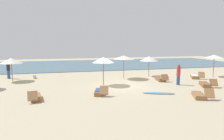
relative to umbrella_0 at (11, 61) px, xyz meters
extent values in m
plane|color=#BCAD8E|center=(9.04, -4.68, -1.87)|extent=(60.00, 60.00, 0.00)
cube|color=#476B7F|center=(9.04, 12.32, -1.84)|extent=(48.00, 16.00, 0.06)
cylinder|color=brown|center=(0.00, 0.00, -0.84)|extent=(0.06, 0.06, 2.06)
cone|color=silver|center=(0.00, 0.00, 0.00)|extent=(1.97, 1.97, 0.47)
cylinder|color=brown|center=(7.72, -3.74, -0.74)|extent=(0.06, 0.06, 2.27)
cone|color=white|center=(7.72, -3.74, 0.22)|extent=(1.81, 1.81, 0.45)
cylinder|color=brown|center=(10.29, -1.18, -0.77)|extent=(0.05, 0.05, 2.20)
cone|color=silver|center=(10.29, -1.18, 0.21)|extent=(2.11, 2.11, 0.34)
cylinder|color=brown|center=(13.25, -0.50, -0.85)|extent=(0.06, 0.06, 2.04)
cone|color=white|center=(13.25, -0.50, -0.03)|extent=(1.87, 1.87, 0.49)
cylinder|color=brown|center=(19.59, -2.41, -0.77)|extent=(0.06, 0.06, 2.21)
cone|color=white|center=(19.59, -2.41, 0.22)|extent=(1.92, 1.92, 0.33)
cube|color=olive|center=(12.83, -9.14, -1.73)|extent=(1.18, 1.61, 0.28)
cube|color=olive|center=(13.12, -9.78, -1.46)|extent=(0.72, 0.68, 0.53)
cube|color=brown|center=(13.23, -3.10, -1.73)|extent=(0.85, 1.58, 0.28)
cube|color=brown|center=(13.35, -3.79, -1.46)|extent=(0.65, 0.60, 0.51)
cube|color=brown|center=(15.58, -6.23, -1.73)|extent=(1.18, 1.61, 0.28)
cube|color=brown|center=(15.88, -6.87, -1.46)|extent=(0.73, 0.70, 0.51)
cube|color=olive|center=(17.12, -2.76, -1.73)|extent=(1.23, 1.61, 0.28)
cube|color=olive|center=(17.45, -3.38, -1.45)|extent=(0.72, 0.68, 0.54)
cube|color=white|center=(17.12, -2.76, -1.58)|extent=(0.94, 1.17, 0.03)
cube|color=olive|center=(2.73, -7.04, -1.73)|extent=(0.80, 1.57, 0.28)
cube|color=olive|center=(2.64, -7.74, -1.46)|extent=(0.63, 0.58, 0.51)
cube|color=olive|center=(6.82, -6.69, -1.73)|extent=(0.97, 1.61, 0.28)
cube|color=olive|center=(7.01, -7.36, -1.46)|extent=(0.68, 0.62, 0.53)
cube|color=#2D4C8C|center=(6.82, -6.69, -1.58)|extent=(0.77, 1.15, 0.03)
cylinder|color=#2D4C8C|center=(13.79, -5.22, -1.50)|extent=(0.37, 0.37, 0.74)
cylinder|color=#BF3338|center=(13.79, -5.22, -0.74)|extent=(0.43, 0.43, 0.78)
sphere|color=brown|center=(13.79, -5.22, -0.26)|extent=(0.21, 0.21, 0.21)
cylinder|color=#2D4C8C|center=(-0.62, 1.51, -1.48)|extent=(0.39, 0.39, 0.80)
cylinder|color=#26262D|center=(-0.62, 1.51, -0.66)|extent=(0.46, 0.46, 0.83)
sphere|color=tan|center=(-0.62, 1.51, -0.15)|extent=(0.22, 0.22, 0.22)
cube|color=silver|center=(1.78, 1.20, -1.85)|extent=(0.29, 0.48, 0.04)
ellipsoid|color=silver|center=(1.78, 1.20, -1.68)|extent=(0.44, 0.79, 0.34)
sphere|color=silver|center=(1.74, 0.87, -1.61)|extent=(0.24, 0.24, 0.24)
ellipsoid|color=#338CCC|center=(10.83, -7.59, -1.84)|extent=(2.22, 1.20, 0.07)
camera|label=1|loc=(4.25, -20.39, 1.67)|focal=33.33mm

